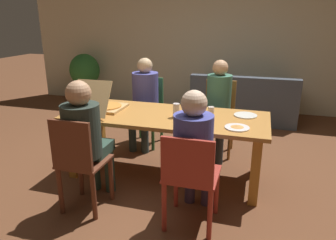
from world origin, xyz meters
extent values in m
plane|color=brown|center=(0.00, 0.00, 0.00)|extent=(20.00, 20.00, 0.00)
cube|color=beige|center=(0.00, 3.02, 1.33)|extent=(7.50, 0.12, 2.66)
cube|color=#B77834|center=(0.00, 0.00, 0.70)|extent=(2.17, 0.87, 0.04)
cube|color=#BF7A29|center=(-0.98, -0.33, 0.34)|extent=(0.09, 0.09, 0.68)
cube|color=#BF7A29|center=(0.98, -0.33, 0.34)|extent=(0.09, 0.09, 0.68)
cube|color=#BF7A29|center=(-0.98, 0.33, 0.34)|extent=(0.09, 0.09, 0.68)
cube|color=#BF7A29|center=(0.98, 0.33, 0.34)|extent=(0.09, 0.09, 0.68)
cylinder|color=brown|center=(-0.70, -0.63, 0.23)|extent=(0.05, 0.05, 0.46)
cylinder|color=brown|center=(-0.36, -0.63, 0.23)|extent=(0.05, 0.05, 0.46)
cylinder|color=brown|center=(-0.70, -0.97, 0.23)|extent=(0.05, 0.05, 0.46)
cylinder|color=brown|center=(-0.36, -0.97, 0.23)|extent=(0.05, 0.05, 0.46)
cube|color=brown|center=(-0.53, -0.80, 0.47)|extent=(0.40, 0.40, 0.02)
cube|color=brown|center=(-0.53, -0.99, 0.70)|extent=(0.38, 0.03, 0.44)
cylinder|color=#2C4437|center=(-0.61, -0.49, 0.24)|extent=(0.10, 0.10, 0.48)
cylinder|color=#2C4437|center=(-0.45, -0.49, 0.24)|extent=(0.10, 0.10, 0.48)
cube|color=#2C4437|center=(-0.53, -0.64, 0.53)|extent=(0.31, 0.33, 0.11)
cylinder|color=#2A362E|center=(-0.53, -0.80, 0.77)|extent=(0.34, 0.34, 0.48)
sphere|color=tan|center=(-0.53, -0.80, 1.11)|extent=(0.22, 0.22, 0.22)
cylinder|color=#316A3A|center=(-0.37, 0.62, 0.23)|extent=(0.04, 0.04, 0.46)
cylinder|color=#316A3A|center=(-0.70, 0.62, 0.23)|extent=(0.04, 0.04, 0.46)
cylinder|color=#316A3A|center=(-0.37, 1.01, 0.23)|extent=(0.04, 0.04, 0.46)
cylinder|color=#316A3A|center=(-0.70, 1.01, 0.23)|extent=(0.04, 0.04, 0.46)
cube|color=#316A3A|center=(-0.53, 0.82, 0.47)|extent=(0.39, 0.45, 0.02)
cube|color=#316A3A|center=(-0.53, 1.02, 0.70)|extent=(0.37, 0.03, 0.44)
cylinder|color=#2E4143|center=(-0.44, 0.52, 0.24)|extent=(0.10, 0.10, 0.48)
cylinder|color=#2E4143|center=(-0.62, 0.52, 0.24)|extent=(0.10, 0.10, 0.48)
cube|color=#2E4143|center=(-0.53, 0.66, 0.53)|extent=(0.32, 0.31, 0.11)
cylinder|color=#4A4D9C|center=(-0.53, 0.82, 0.77)|extent=(0.35, 0.35, 0.49)
sphere|color=#D7B284|center=(-0.53, 0.82, 1.11)|extent=(0.21, 0.21, 0.21)
cylinder|color=#A93428|center=(0.28, -0.57, 0.23)|extent=(0.04, 0.04, 0.46)
cylinder|color=#A93428|center=(0.66, -0.57, 0.23)|extent=(0.04, 0.04, 0.46)
cylinder|color=#A93428|center=(0.28, -0.95, 0.23)|extent=(0.04, 0.04, 0.46)
cylinder|color=#A93428|center=(0.66, -0.95, 0.23)|extent=(0.04, 0.04, 0.46)
cube|color=#A93428|center=(0.47, -0.76, 0.47)|extent=(0.44, 0.44, 0.02)
cube|color=#A93428|center=(0.47, -0.97, 0.67)|extent=(0.42, 0.03, 0.39)
cylinder|color=#3E3149|center=(0.39, -0.45, 0.24)|extent=(0.10, 0.10, 0.48)
cylinder|color=#3E3149|center=(0.55, -0.45, 0.24)|extent=(0.10, 0.10, 0.48)
cube|color=#3E3149|center=(0.47, -0.60, 0.53)|extent=(0.29, 0.32, 0.11)
cylinder|color=#484DA6|center=(0.47, -0.76, 0.76)|extent=(0.33, 0.33, 0.46)
sphere|color=beige|center=(0.47, -0.76, 1.08)|extent=(0.21, 0.21, 0.21)
cylinder|color=#95622D|center=(0.65, 0.62, 0.23)|extent=(0.04, 0.04, 0.46)
cylinder|color=#95622D|center=(0.29, 0.62, 0.23)|extent=(0.04, 0.04, 0.46)
cylinder|color=#95622D|center=(0.65, 0.97, 0.23)|extent=(0.04, 0.04, 0.46)
cylinder|color=#95622D|center=(0.29, 0.97, 0.23)|extent=(0.04, 0.04, 0.46)
cube|color=#95622D|center=(0.47, 0.79, 0.47)|extent=(0.41, 0.41, 0.02)
cube|color=#95622D|center=(0.47, 0.98, 0.71)|extent=(0.39, 0.03, 0.47)
cylinder|color=#333B43|center=(0.54, 0.45, 0.24)|extent=(0.10, 0.10, 0.48)
cylinder|color=#333B43|center=(0.39, 0.45, 0.24)|extent=(0.10, 0.10, 0.48)
cube|color=#333B43|center=(0.47, 0.61, 0.53)|extent=(0.28, 0.36, 0.11)
cylinder|color=#3F765F|center=(0.47, 0.79, 0.78)|extent=(0.31, 0.31, 0.51)
sphere|color=tan|center=(0.47, 0.79, 1.13)|extent=(0.20, 0.20, 0.20)
cube|color=tan|center=(-0.72, 0.02, 0.74)|extent=(0.40, 0.40, 0.03)
cylinder|color=orange|center=(-0.72, 0.02, 0.76)|extent=(0.36, 0.36, 0.01)
cube|color=tan|center=(-0.72, -0.29, 0.92)|extent=(0.40, 0.22, 0.35)
cylinder|color=white|center=(0.83, 0.20, 0.73)|extent=(0.24, 0.24, 0.01)
cylinder|color=white|center=(0.78, -0.22, 0.73)|extent=(0.23, 0.23, 0.01)
cone|color=#D79148|center=(0.78, -0.22, 0.74)|extent=(0.13, 0.13, 0.02)
cylinder|color=silver|center=(0.13, -0.05, 0.79)|extent=(0.07, 0.07, 0.15)
cylinder|color=silver|center=(0.49, -0.02, 0.79)|extent=(0.06, 0.06, 0.13)
cube|color=#424A55|center=(0.71, 2.39, 0.22)|extent=(1.74, 0.85, 0.44)
cube|color=#424A55|center=(0.71, 2.04, 0.62)|extent=(1.74, 0.16, 0.37)
cube|color=#424A55|center=(-0.06, 2.39, 0.53)|extent=(0.20, 0.81, 0.18)
cube|color=#424A55|center=(1.48, 2.39, 0.53)|extent=(0.20, 0.81, 0.18)
cylinder|color=#AF6B4A|center=(-2.50, 2.56, 0.17)|extent=(0.37, 0.37, 0.34)
cylinder|color=brown|center=(-2.50, 2.56, 0.39)|extent=(0.05, 0.05, 0.11)
ellipsoid|color=#2F7633|center=(-2.50, 2.56, 0.69)|extent=(0.60, 0.60, 0.66)
camera|label=1|loc=(0.94, -3.09, 1.72)|focal=33.56mm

